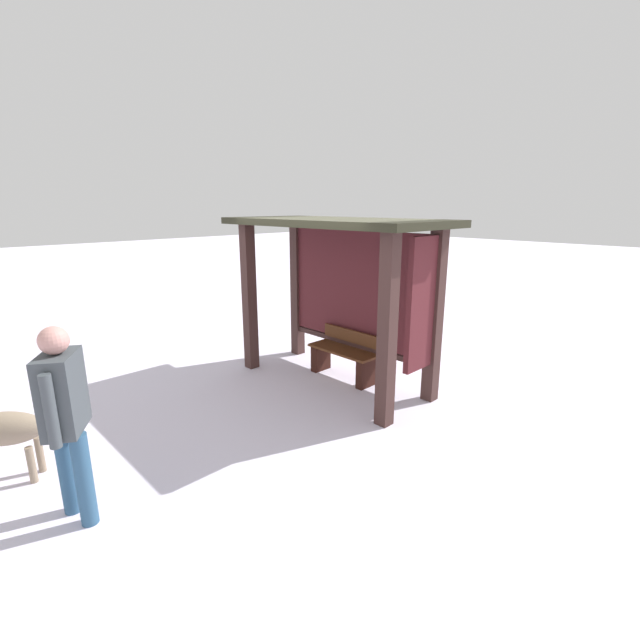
# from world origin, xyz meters

# --- Properties ---
(ground_plane) EXTENTS (60.00, 60.00, 0.00)m
(ground_plane) POSITION_xyz_m (0.00, 0.00, 0.00)
(ground_plane) COLOR white
(bus_shelter) EXTENTS (3.34, 1.59, 2.48)m
(bus_shelter) POSITION_xyz_m (0.09, 0.17, 1.77)
(bus_shelter) COLOR #3D2522
(bus_shelter) RESTS_ON ground
(bench_left_inside) EXTENTS (1.18, 0.41, 0.76)m
(bench_left_inside) POSITION_xyz_m (0.00, 0.25, 0.35)
(bench_left_inside) COLOR #542D16
(bench_left_inside) RESTS_ON ground
(person_walking) EXTENTS (0.59, 0.46, 1.74)m
(person_walking) POSITION_xyz_m (0.58, -3.79, 1.03)
(person_walking) COLOR #40474C
(person_walking) RESTS_ON ground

